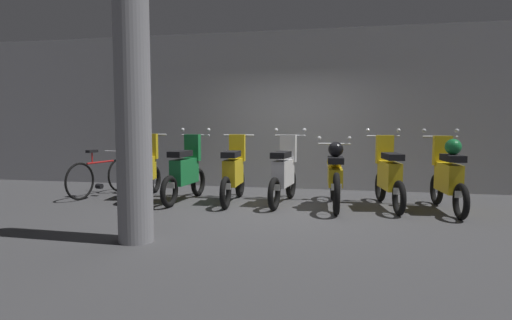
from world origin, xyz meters
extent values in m
plane|color=#424244|center=(0.00, 0.00, 0.00)|extent=(80.00, 80.00, 0.00)
cube|color=#ADADB2|center=(0.00, 2.33, 1.65)|extent=(16.00, 0.30, 3.29)
torus|color=black|center=(-2.66, 1.09, 0.27)|extent=(0.14, 0.54, 0.53)
torus|color=black|center=(-2.55, -0.06, 0.27)|extent=(0.14, 0.54, 0.53)
cube|color=gold|center=(-2.60, 0.52, 0.54)|extent=(0.29, 0.75, 0.44)
cube|color=gold|center=(-2.63, 0.86, 0.94)|extent=(0.29, 0.15, 0.48)
cube|color=black|center=(-2.59, 0.36, 0.85)|extent=(0.29, 0.54, 0.10)
cylinder|color=#B7BABF|center=(-2.65, 1.00, 1.16)|extent=(0.56, 0.09, 0.04)
cylinder|color=#B7BABF|center=(-2.65, 1.04, 0.69)|extent=(0.07, 0.15, 0.85)
sphere|color=silver|center=(-2.65, 1.04, 1.01)|extent=(0.12, 0.12, 0.12)
cube|color=white|center=(-2.55, -0.03, 0.36)|extent=(0.16, 0.03, 0.10)
torus|color=black|center=(-1.69, 0.89, 0.27)|extent=(0.14, 0.54, 0.53)
torus|color=black|center=(-1.78, -0.25, 0.27)|extent=(0.14, 0.54, 0.53)
cube|color=#197238|center=(-1.73, 0.32, 0.54)|extent=(0.28, 0.75, 0.44)
cube|color=#197238|center=(-1.71, 0.66, 0.94)|extent=(0.29, 0.14, 0.48)
cube|color=black|center=(-1.75, 0.16, 0.85)|extent=(0.28, 0.54, 0.10)
cylinder|color=#B7BABF|center=(-1.69, 0.80, 1.16)|extent=(0.56, 0.08, 0.04)
sphere|color=#B7BABF|center=(-1.95, 0.82, 1.26)|extent=(0.07, 0.07, 0.07)
sphere|color=#B7BABF|center=(-1.43, 0.78, 1.26)|extent=(0.07, 0.07, 0.07)
cylinder|color=#B7BABF|center=(-1.69, 0.85, 0.69)|extent=(0.07, 0.15, 0.85)
sphere|color=silver|center=(-1.69, 0.85, 1.01)|extent=(0.12, 0.12, 0.12)
cube|color=white|center=(-1.78, -0.23, 0.36)|extent=(0.16, 0.03, 0.10)
torus|color=black|center=(-0.89, 0.96, 0.27)|extent=(0.11, 0.53, 0.53)
torus|color=black|center=(-0.85, -0.19, 0.27)|extent=(0.11, 0.53, 0.53)
cube|color=gold|center=(-0.87, 0.38, 0.54)|extent=(0.25, 0.74, 0.44)
cube|color=gold|center=(-0.88, 0.73, 0.94)|extent=(0.28, 0.13, 0.48)
cube|color=black|center=(-0.86, 0.22, 0.85)|extent=(0.26, 0.53, 0.10)
cylinder|color=#B7BABF|center=(-0.88, 0.86, 1.16)|extent=(0.56, 0.06, 0.04)
cylinder|color=#B7BABF|center=(-0.89, 0.91, 0.69)|extent=(0.06, 0.15, 0.85)
sphere|color=silver|center=(-0.89, 0.91, 1.01)|extent=(0.12, 0.12, 0.12)
cube|color=white|center=(-0.85, -0.17, 0.36)|extent=(0.16, 0.02, 0.10)
torus|color=black|center=(0.06, 1.00, 0.27)|extent=(0.15, 0.54, 0.53)
torus|color=black|center=(-0.06, -0.15, 0.27)|extent=(0.15, 0.54, 0.53)
cube|color=silver|center=(0.00, 0.43, 0.54)|extent=(0.30, 0.76, 0.44)
cube|color=silver|center=(0.04, 0.77, 0.94)|extent=(0.29, 0.15, 0.48)
cube|color=black|center=(-0.02, 0.27, 0.85)|extent=(0.30, 0.54, 0.10)
cylinder|color=#B7BABF|center=(0.05, 0.91, 1.16)|extent=(0.56, 0.10, 0.04)
sphere|color=#B7BABF|center=(-0.20, 0.93, 1.26)|extent=(0.07, 0.07, 0.07)
sphere|color=#B7BABF|center=(0.31, 0.88, 1.26)|extent=(0.07, 0.07, 0.07)
cylinder|color=#B7BABF|center=(0.06, 0.95, 0.69)|extent=(0.07, 0.15, 0.85)
sphere|color=silver|center=(0.06, 0.95, 1.01)|extent=(0.12, 0.12, 0.12)
cube|color=white|center=(-0.06, -0.12, 0.36)|extent=(0.16, 0.03, 0.10)
torus|color=black|center=(0.83, 0.97, 0.33)|extent=(0.13, 0.65, 0.65)
torus|color=black|center=(0.90, -0.32, 0.33)|extent=(0.13, 0.65, 0.65)
cube|color=gold|center=(0.87, 0.32, 0.52)|extent=(0.27, 0.84, 0.28)
ellipsoid|color=gold|center=(0.86, 0.48, 0.73)|extent=(0.28, 0.45, 0.22)
cube|color=black|center=(0.88, 0.14, 0.80)|extent=(0.27, 0.53, 0.10)
cylinder|color=#B7BABF|center=(0.84, 0.87, 1.02)|extent=(0.56, 0.07, 0.04)
sphere|color=#B7BABF|center=(0.58, 0.86, 1.12)|extent=(0.07, 0.07, 0.07)
sphere|color=#B7BABF|center=(1.10, 0.88, 1.12)|extent=(0.07, 0.07, 0.07)
cylinder|color=#B7BABF|center=(0.83, 0.92, 0.65)|extent=(0.06, 0.16, 0.65)
sphere|color=silver|center=(0.83, 0.92, 0.87)|extent=(0.12, 0.12, 0.12)
cube|color=white|center=(0.90, -0.30, 0.43)|extent=(0.16, 0.02, 0.10)
sphere|color=black|center=(0.88, 0.14, 0.97)|extent=(0.24, 0.24, 0.24)
torus|color=black|center=(1.65, 0.99, 0.27)|extent=(0.17, 0.54, 0.53)
torus|color=black|center=(1.82, -0.15, 0.27)|extent=(0.17, 0.54, 0.53)
cube|color=gold|center=(1.73, 0.42, 0.54)|extent=(0.33, 0.76, 0.44)
cube|color=gold|center=(1.68, 0.76, 0.94)|extent=(0.30, 0.16, 0.48)
cube|color=black|center=(1.76, 0.26, 0.85)|extent=(0.32, 0.55, 0.10)
cylinder|color=#B7BABF|center=(1.66, 0.90, 1.16)|extent=(0.56, 0.12, 0.04)
sphere|color=#B7BABF|center=(1.40, 0.86, 1.26)|extent=(0.07, 0.07, 0.07)
sphere|color=#B7BABF|center=(1.92, 0.94, 1.26)|extent=(0.07, 0.07, 0.07)
cylinder|color=#B7BABF|center=(1.65, 0.94, 0.69)|extent=(0.08, 0.15, 0.85)
sphere|color=silver|center=(1.65, 0.94, 1.01)|extent=(0.12, 0.12, 0.12)
cube|color=white|center=(1.82, -0.13, 0.36)|extent=(0.16, 0.04, 0.10)
torus|color=black|center=(2.55, 0.87, 0.27)|extent=(0.14, 0.54, 0.53)
torus|color=black|center=(2.65, -0.28, 0.27)|extent=(0.14, 0.54, 0.53)
cube|color=gold|center=(2.60, 0.30, 0.54)|extent=(0.28, 0.75, 0.44)
cube|color=gold|center=(2.57, 0.64, 0.94)|extent=(0.29, 0.14, 0.48)
cube|color=black|center=(2.62, 0.14, 0.85)|extent=(0.28, 0.54, 0.10)
cylinder|color=#B7BABF|center=(2.56, 0.78, 1.16)|extent=(0.56, 0.08, 0.04)
sphere|color=#B7BABF|center=(2.30, 0.76, 1.26)|extent=(0.07, 0.07, 0.07)
sphere|color=#B7BABF|center=(2.82, 0.80, 1.26)|extent=(0.07, 0.07, 0.07)
cylinder|color=#B7BABF|center=(2.56, 0.82, 0.69)|extent=(0.07, 0.15, 0.85)
sphere|color=silver|center=(2.56, 0.82, 1.01)|extent=(0.12, 0.12, 0.12)
cube|color=white|center=(2.65, -0.25, 0.36)|extent=(0.16, 0.03, 0.10)
sphere|color=#197238|center=(2.62, 0.14, 1.02)|extent=(0.24, 0.24, 0.24)
torus|color=black|center=(-3.41, 1.09, 0.34)|extent=(0.18, 0.67, 0.68)
torus|color=black|center=(-3.62, 0.06, 0.34)|extent=(0.18, 0.67, 0.68)
cylinder|color=#B21E1E|center=(-3.51, 0.57, 0.64)|extent=(0.17, 0.68, 0.04)
cylinder|color=#B21E1E|center=(-3.55, 0.37, 0.74)|extent=(0.03, 0.03, 0.22)
cube|color=black|center=(-3.55, 0.37, 0.86)|extent=(0.14, 0.24, 0.05)
cylinder|color=#B7BABF|center=(-3.43, 0.96, 0.82)|extent=(0.50, 0.13, 0.03)
cylinder|color=black|center=(-3.52, 0.52, 0.19)|extent=(0.14, 0.12, 0.10)
cylinder|color=gray|center=(-1.37, -2.22, 1.65)|extent=(0.41, 0.41, 3.29)
camera|label=1|loc=(0.98, -6.77, 1.39)|focal=30.11mm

